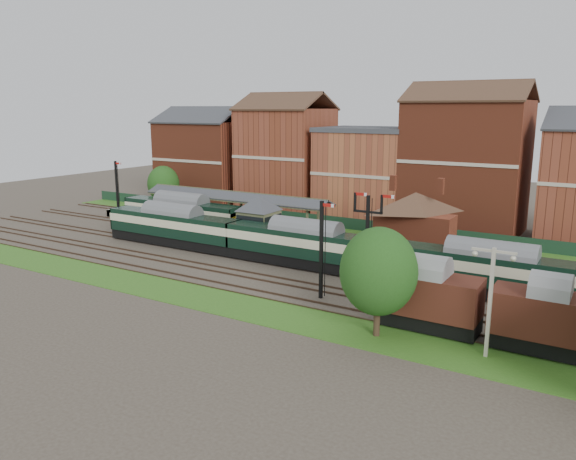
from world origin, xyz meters
The scene contains 20 objects.
ground centered at (0.00, 0.00, 0.00)m, with size 160.00×160.00×0.00m, color #473D33.
grass_back centered at (0.00, 16.00, 0.03)m, with size 90.00×4.50×0.06m, color #2D6619.
grass_front centered at (0.00, -12.00, 0.03)m, with size 90.00×5.00×0.06m, color #2D6619.
fence centered at (0.00, 18.00, 0.75)m, with size 90.00×0.12×1.50m, color #193823.
platform centered at (-5.00, 9.75, 0.50)m, with size 55.00×3.40×1.00m, color #2D2D2D.
signal_box centered at (-3.00, 3.25, 3.19)m, with size 5.40×5.40×6.00m.
brick_hut centered at (5.00, 3.25, 1.20)m, with size 3.20×2.64×2.94m.
station_building centered at (12.00, 9.75, 3.96)m, with size 8.10×8.10×5.90m.
canopy centered at (-11.00, 9.75, 4.58)m, with size 26.00×3.89×4.08m.
semaphore_bracket centered at (12.04, -2.50, 4.63)m, with size 3.60×0.25×8.18m.
semaphore_platform_end centered at (-29.98, 8.00, 4.16)m, with size 1.23×0.25×8.00m.
semaphore_siding centered at (10.02, -7.00, 4.16)m, with size 1.23×0.25×8.00m.
yard_lamp centered at (24.00, -11.50, 3.99)m, with size 2.60×0.22×7.00m.
town_backdrop centered at (-0.18, 25.00, 7.00)m, with size 69.00×10.00×16.00m.
dmu_train centered at (4.63, 0.00, 2.31)m, with size 51.18×2.69×3.93m.
platform_railcar centered at (-16.90, 6.50, 2.32)m, with size 17.20×2.71×3.96m.
goods_van_a centered at (19.53, -9.00, 2.34)m, with size 6.85×2.97×4.16m.
goods_van_b centered at (27.03, -9.00, 2.32)m, with size 6.79×2.94×4.12m.
tree_far centered at (16.92, -11.97, 4.56)m, with size 5.17×5.17×7.55m.
tree_back centered at (-28.16, 15.19, 4.13)m, with size 4.67×4.67×6.83m.
Camera 1 is at (30.32, -45.50, 15.15)m, focal length 35.00 mm.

